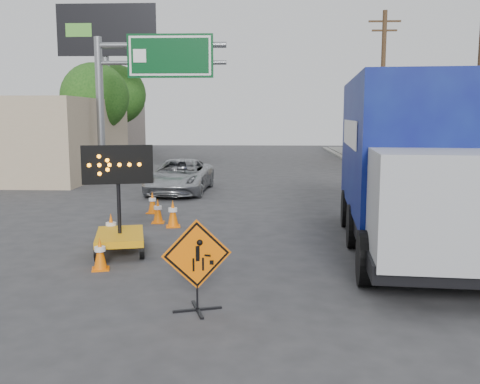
# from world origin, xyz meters

# --- Properties ---
(ground) EXTENTS (100.00, 100.00, 0.00)m
(ground) POSITION_xyz_m (0.00, 0.00, 0.00)
(ground) COLOR #2D2D30
(ground) RESTS_ON ground
(curb_right) EXTENTS (0.40, 60.00, 0.12)m
(curb_right) POSITION_xyz_m (7.20, 15.00, 0.06)
(curb_right) COLOR gray
(curb_right) RESTS_ON ground
(sidewalk_right) EXTENTS (4.00, 60.00, 0.15)m
(sidewalk_right) POSITION_xyz_m (9.50, 15.00, 0.07)
(sidewalk_right) COLOR gray
(sidewalk_right) RESTS_ON ground
(storefront_left_far) EXTENTS (12.00, 10.00, 4.40)m
(storefront_left_far) POSITION_xyz_m (-15.00, 34.00, 2.20)
(storefront_left_far) COLOR gray
(storefront_left_far) RESTS_ON ground
(building_right_far) EXTENTS (10.00, 14.00, 4.60)m
(building_right_far) POSITION_xyz_m (13.00, 30.00, 2.30)
(building_right_far) COLOR tan
(building_right_far) RESTS_ON ground
(highway_gantry) EXTENTS (6.18, 0.38, 6.90)m
(highway_gantry) POSITION_xyz_m (-4.43, 17.96, 5.07)
(highway_gantry) COLOR slate
(highway_gantry) RESTS_ON ground
(billboard) EXTENTS (6.10, 0.54, 9.85)m
(billboard) POSITION_xyz_m (-8.35, 25.87, 7.35)
(billboard) COLOR slate
(billboard) RESTS_ON ground
(utility_pole_far) EXTENTS (1.80, 0.26, 9.00)m
(utility_pole_far) POSITION_xyz_m (8.00, 24.00, 4.68)
(utility_pole_far) COLOR #48321E
(utility_pole_far) RESTS_ON ground
(tree_left_near) EXTENTS (3.71, 3.71, 6.03)m
(tree_left_near) POSITION_xyz_m (-8.00, 22.00, 4.16)
(tree_left_near) COLOR #48321E
(tree_left_near) RESTS_ON ground
(tree_left_far) EXTENTS (4.10, 4.10, 6.66)m
(tree_left_far) POSITION_xyz_m (-9.00, 30.00, 4.60)
(tree_left_far) COLOR #48321E
(tree_left_far) RESTS_ON ground
(construction_sign) EXTENTS (1.10, 0.79, 1.52)m
(construction_sign) POSITION_xyz_m (0.16, 1.08, 0.81)
(construction_sign) COLOR black
(construction_sign) RESTS_ON ground
(arrow_board) EXTENTS (1.56, 1.96, 2.51)m
(arrow_board) POSITION_xyz_m (-2.08, 4.68, 0.57)
(arrow_board) COLOR orange
(arrow_board) RESTS_ON ground
(pickup_truck) EXTENTS (2.49, 5.04, 1.37)m
(pickup_truck) POSITION_xyz_m (-2.21, 14.55, 0.69)
(pickup_truck) COLOR #A6A9AE
(pickup_truck) RESTS_ON ground
(box_truck) EXTENTS (3.31, 8.73, 4.05)m
(box_truck) POSITION_xyz_m (4.61, 5.32, 1.84)
(box_truck) COLOR black
(box_truck) RESTS_ON ground
(cone_a) EXTENTS (0.43, 0.43, 0.69)m
(cone_a) POSITION_xyz_m (-2.14, 3.33, 0.35)
(cone_a) COLOR #F46705
(cone_a) RESTS_ON ground
(cone_b) EXTENTS (0.48, 0.48, 0.78)m
(cone_b) POSITION_xyz_m (-2.53, 5.53, 0.39)
(cone_b) COLOR #F46705
(cone_b) RESTS_ON ground
(cone_c) EXTENTS (0.46, 0.46, 0.78)m
(cone_c) POSITION_xyz_m (-1.35, 7.68, 0.39)
(cone_c) COLOR #F46705
(cone_c) RESTS_ON ground
(cone_d) EXTENTS (0.40, 0.40, 0.73)m
(cone_d) POSITION_xyz_m (-1.90, 8.23, 0.36)
(cone_d) COLOR #F46705
(cone_d) RESTS_ON ground
(cone_e) EXTENTS (0.40, 0.40, 0.71)m
(cone_e) POSITION_xyz_m (-2.38, 9.80, 0.36)
(cone_e) COLOR #F46705
(cone_e) RESTS_ON ground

